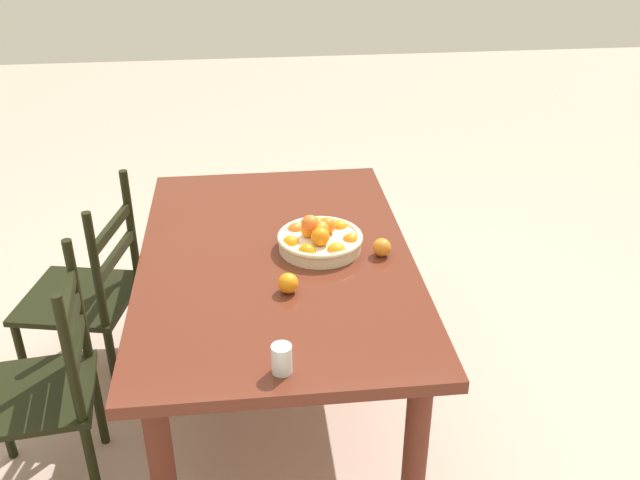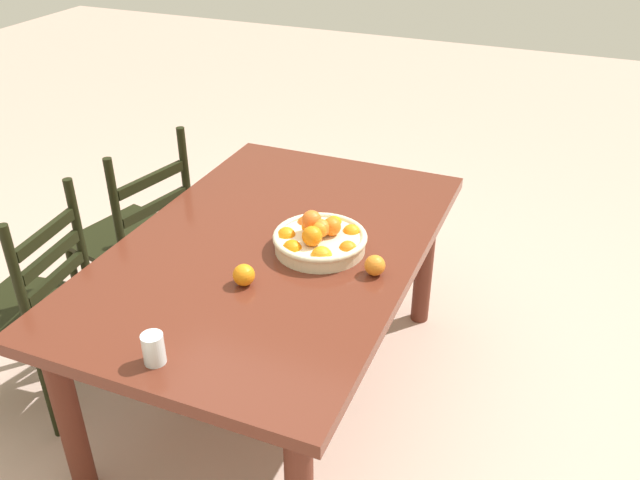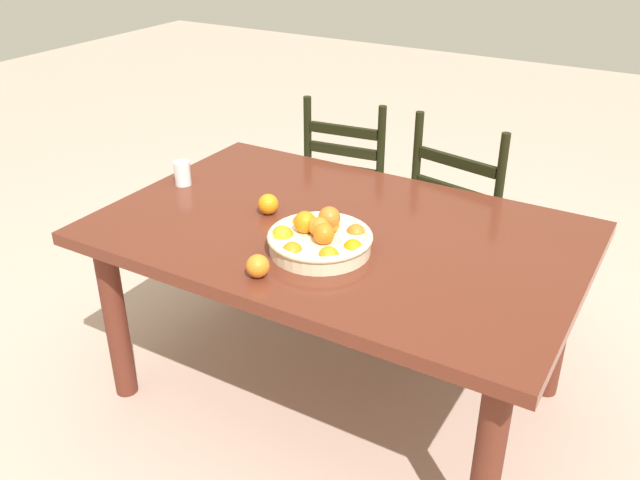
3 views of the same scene
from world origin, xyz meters
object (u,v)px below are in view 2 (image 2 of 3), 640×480
object	(u,v)px
chair_near_window	(137,239)
chair_by_cabinet	(35,310)
dining_table	(273,265)
orange_loose_0	(375,265)
fruit_bowl	(319,239)
drinking_glass	(154,349)
orange_loose_1	(244,275)

from	to	relation	value
chair_near_window	chair_by_cabinet	xyz separation A→B (m)	(-0.60, 0.04, 0.00)
dining_table	orange_loose_0	size ratio (longest dim) A/B	22.93
chair_near_window	fruit_bowl	xyz separation A→B (m)	(-0.19, -0.98, 0.33)
fruit_bowl	orange_loose_0	size ratio (longest dim) A/B	4.75
orange_loose_0	drinking_glass	world-z (taller)	drinking_glass
dining_table	drinking_glass	size ratio (longest dim) A/B	17.36
fruit_bowl	orange_loose_0	world-z (taller)	fruit_bowl
orange_loose_0	orange_loose_1	world-z (taller)	orange_loose_1
dining_table	drinking_glass	world-z (taller)	drinking_glass
dining_table	orange_loose_0	xyz separation A→B (m)	(-0.05, -0.41, 0.13)
chair_near_window	drinking_glass	world-z (taller)	chair_near_window
chair_near_window	fruit_bowl	world-z (taller)	chair_near_window
dining_table	orange_loose_1	bearing A→B (deg)	-173.78
orange_loose_0	orange_loose_1	distance (m)	0.45
orange_loose_1	chair_near_window	bearing A→B (deg)	59.45
fruit_bowl	orange_loose_0	xyz separation A→B (m)	(-0.08, -0.24, -0.01)
dining_table	orange_loose_1	distance (m)	0.30
fruit_bowl	drinking_glass	world-z (taller)	fruit_bowl
fruit_bowl	orange_loose_0	distance (m)	0.25
orange_loose_1	drinking_glass	bearing A→B (deg)	173.45
dining_table	chair_near_window	xyz separation A→B (m)	(0.22, 0.81, -0.19)
chair_by_cabinet	orange_loose_0	xyz separation A→B (m)	(0.34, -1.26, 0.31)
chair_near_window	orange_loose_0	size ratio (longest dim) A/B	13.18
fruit_bowl	drinking_glass	xyz separation A→B (m)	(-0.75, 0.20, 0.00)
chair_by_cabinet	fruit_bowl	size ratio (longest dim) A/B	2.74
chair_near_window	fruit_bowl	bearing A→B (deg)	91.19
chair_by_cabinet	orange_loose_1	size ratio (longest dim) A/B	12.60
fruit_bowl	dining_table	bearing A→B (deg)	98.99
fruit_bowl	drinking_glass	bearing A→B (deg)	165.10
dining_table	fruit_bowl	bearing A→B (deg)	-81.01
chair_by_cabinet	fruit_bowl	xyz separation A→B (m)	(0.41, -1.02, 0.32)
chair_by_cabinet	drinking_glass	bearing A→B (deg)	61.56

